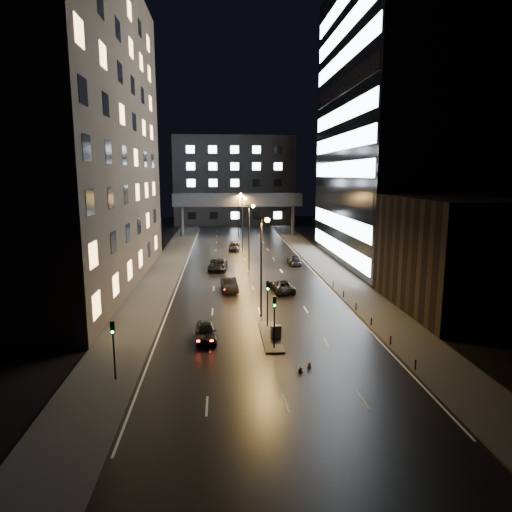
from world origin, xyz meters
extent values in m
plane|color=black|center=(0.00, 40.00, 0.00)|extent=(160.00, 160.00, 0.00)
cube|color=#383533|center=(-12.50, 35.00, 0.07)|extent=(5.00, 110.00, 0.15)
cube|color=#383533|center=(12.50, 35.00, 0.07)|extent=(5.00, 110.00, 0.15)
cube|color=#2D2319|center=(-22.50, 24.00, 20.00)|extent=(15.00, 48.00, 40.00)
cube|color=black|center=(20.00, 9.00, 6.00)|extent=(10.00, 18.00, 12.00)
cube|color=black|center=(25.00, 36.00, 22.50)|extent=(20.00, 36.00, 45.00)
cube|color=#333335|center=(0.00, 98.00, 12.50)|extent=(34.00, 14.00, 25.00)
cube|color=#333335|center=(0.00, 70.00, 8.50)|extent=(30.00, 3.00, 3.00)
cylinder|color=#333335|center=(-13.00, 70.00, 3.50)|extent=(0.80, 0.80, 7.00)
cylinder|color=#333335|center=(13.00, 70.00, 3.50)|extent=(0.80, 0.80, 7.00)
cube|color=#383533|center=(0.30, 2.00, 0.07)|extent=(1.60, 8.00, 0.15)
cylinder|color=black|center=(0.30, 4.50, 1.90)|extent=(0.12, 0.12, 3.50)
cube|color=black|center=(0.30, 4.50, 4.10)|extent=(0.28, 0.22, 0.90)
sphere|color=#0CFF33|center=(0.30, 4.36, 3.82)|extent=(0.18, 0.18, 0.18)
cylinder|color=black|center=(0.30, -1.00, 1.90)|extent=(0.12, 0.12, 3.50)
cube|color=black|center=(0.30, -1.00, 4.10)|extent=(0.28, 0.22, 0.90)
sphere|color=#0CFF33|center=(0.30, -1.14, 3.82)|extent=(0.18, 0.18, 0.18)
cylinder|color=black|center=(-11.50, -6.00, 1.75)|extent=(0.12, 0.12, 3.50)
cube|color=black|center=(-11.50, -6.00, 3.95)|extent=(0.28, 0.22, 0.90)
sphere|color=#0CFF33|center=(-11.50, -6.14, 3.67)|extent=(0.18, 0.18, 0.18)
cylinder|color=black|center=(10.20, -6.00, 0.45)|extent=(0.12, 0.12, 0.90)
cylinder|color=black|center=(10.20, -1.00, 0.45)|extent=(0.12, 0.12, 0.90)
cylinder|color=black|center=(10.20, 4.00, 0.45)|extent=(0.12, 0.12, 0.90)
cylinder|color=black|center=(10.20, 9.00, 0.45)|extent=(0.12, 0.12, 0.90)
cylinder|color=black|center=(10.20, 14.00, 0.45)|extent=(0.12, 0.12, 0.90)
cylinder|color=black|center=(10.20, 19.00, 0.45)|extent=(0.12, 0.12, 0.90)
cylinder|color=black|center=(0.00, 8.00, 5.00)|extent=(0.18, 0.18, 10.00)
cylinder|color=black|center=(0.00, 8.00, 10.00)|extent=(1.20, 0.12, 0.12)
sphere|color=#FF9E38|center=(0.60, 8.00, 9.90)|extent=(0.50, 0.50, 0.50)
cylinder|color=black|center=(0.00, 28.00, 5.00)|extent=(0.18, 0.18, 10.00)
cylinder|color=black|center=(0.00, 28.00, 10.00)|extent=(1.20, 0.12, 0.12)
sphere|color=#FF9E38|center=(0.60, 28.00, 9.90)|extent=(0.50, 0.50, 0.50)
cylinder|color=black|center=(0.00, 48.00, 5.00)|extent=(0.18, 0.18, 10.00)
cylinder|color=black|center=(0.00, 48.00, 10.00)|extent=(1.20, 0.12, 0.12)
sphere|color=#FF9E38|center=(0.60, 48.00, 9.90)|extent=(0.50, 0.50, 0.50)
cylinder|color=black|center=(0.00, 68.00, 5.00)|extent=(0.18, 0.18, 10.00)
cylinder|color=black|center=(0.00, 68.00, 10.00)|extent=(1.20, 0.12, 0.12)
sphere|color=#FF9E38|center=(0.60, 68.00, 9.90)|extent=(0.50, 0.50, 0.50)
imported|color=black|center=(-5.42, 1.64, 0.78)|extent=(2.16, 4.67, 1.55)
imported|color=black|center=(-3.03, 18.71, 0.80)|extent=(2.29, 5.05, 1.61)
imported|color=black|center=(-4.56, 31.31, 0.81)|extent=(3.09, 5.98, 1.61)
imported|color=black|center=(-1.50, 49.50, 0.74)|extent=(2.26, 5.18, 1.48)
imported|color=black|center=(3.44, 17.75, 0.72)|extent=(2.98, 5.44, 1.44)
imported|color=black|center=(7.73, 34.75, 0.71)|extent=(2.13, 4.94, 1.42)
cube|color=#505052|center=(0.70, 1.17, 0.74)|extent=(0.94, 0.61, 1.19)
cone|color=orange|center=(2.50, -4.79, 0.28)|extent=(0.39, 0.39, 0.56)
cone|color=orange|center=(1.69, -5.56, 0.28)|extent=(0.49, 0.49, 0.57)
camera|label=1|loc=(-3.96, -36.63, 14.33)|focal=32.00mm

